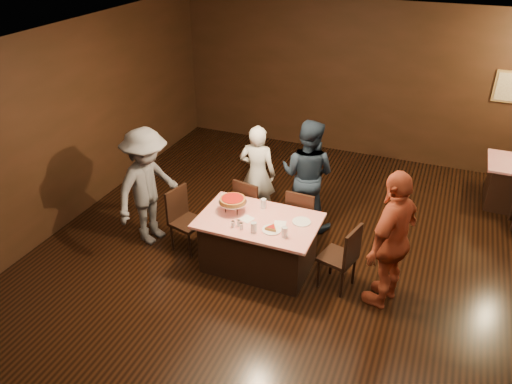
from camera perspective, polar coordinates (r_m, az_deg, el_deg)
room at (r=5.17m, az=5.27°, el=3.89°), size 10.00×10.04×3.02m
main_table at (r=6.87m, az=0.31°, el=-5.86°), size 1.60×1.00×0.77m
chair_far_left at (r=7.53m, az=-0.40°, el=-1.58°), size 0.49×0.49×0.95m
chair_far_right at (r=7.31m, az=5.42°, el=-2.79°), size 0.44×0.44×0.95m
chair_end_left at (r=7.23m, az=-7.83°, el=-3.33°), size 0.51×0.51×0.95m
chair_end_right at (r=6.57m, az=9.32°, el=-7.23°), size 0.51×0.51×0.95m
diner_white_jacket at (r=7.76m, az=0.16°, el=2.12°), size 0.61×0.44×1.59m
diner_navy_hoodie at (r=7.58m, az=5.89°, el=1.98°), size 0.92×0.75×1.76m
diner_grey_knit at (r=7.34m, az=-12.27°, el=0.58°), size 0.88×1.27×1.79m
diner_red_shirt at (r=6.22m, az=15.28°, el=-5.30°), size 0.78×1.17×1.84m
pizza_stand at (r=6.74m, az=-2.68°, el=-0.95°), size 0.38×0.38×0.22m
plate_with_slice at (r=6.43m, az=1.79°, el=-4.22°), size 0.25×0.25×0.06m
plate_empty at (r=6.62m, az=5.23°, el=-3.41°), size 0.25×0.25×0.01m
glass_front_left at (r=6.37m, az=-0.27°, el=-4.07°), size 0.08×0.08×0.14m
glass_front_right at (r=6.29m, az=3.29°, el=-4.58°), size 0.08×0.08×0.14m
glass_back at (r=6.87m, az=0.86°, el=-1.33°), size 0.08×0.08×0.14m
condiments at (r=6.47m, az=-2.10°, el=-3.72°), size 0.17×0.10×0.09m
napkin_center at (r=6.57m, az=2.75°, el=-3.66°), size 0.19×0.19×0.01m
napkin_left at (r=6.66m, az=-1.04°, el=-3.09°), size 0.21×0.21×0.01m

